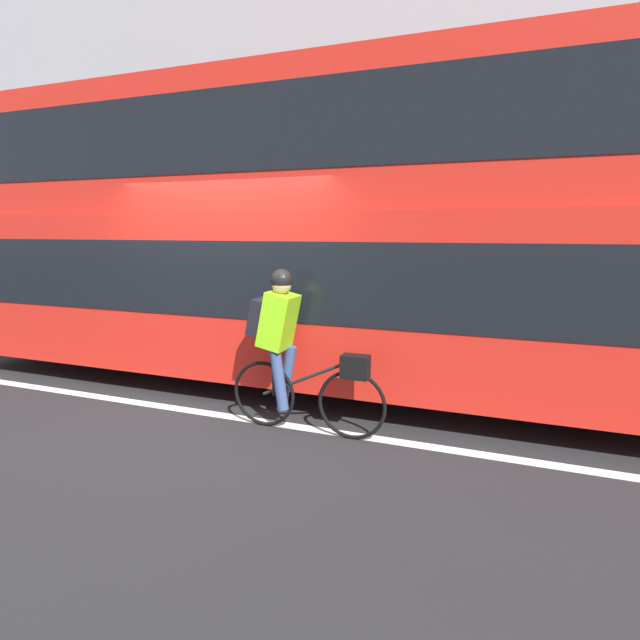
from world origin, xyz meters
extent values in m
plane|color=#232326|center=(0.00, 0.00, 0.00)|extent=(80.00, 80.00, 0.00)
cube|color=silver|center=(0.00, -0.12, 0.00)|extent=(50.00, 0.14, 0.01)
cube|color=gray|center=(0.00, 4.61, 0.07)|extent=(60.00, 2.16, 0.14)
cube|color=#9E9EA3|center=(0.00, 5.84, 4.31)|extent=(60.00, 0.30, 8.63)
cylinder|color=black|center=(3.87, 1.42, 0.46)|extent=(0.93, 0.30, 0.93)
cylinder|color=black|center=(-2.38, 1.42, 0.46)|extent=(0.93, 0.30, 0.93)
cube|color=red|center=(0.75, 1.42, 1.22)|extent=(10.08, 2.60, 1.89)
cube|color=black|center=(0.75, 1.42, 1.45)|extent=(9.68, 2.62, 0.83)
cube|color=red|center=(0.75, 1.42, 2.92)|extent=(10.08, 2.49, 1.50)
cube|color=black|center=(0.75, 1.42, 2.99)|extent=(9.68, 2.51, 0.84)
torus|color=black|center=(1.60, -0.20, 0.34)|extent=(0.68, 0.04, 0.68)
torus|color=black|center=(0.66, -0.20, 0.34)|extent=(0.68, 0.04, 0.68)
cylinder|color=black|center=(1.13, -0.20, 0.56)|extent=(0.95, 0.03, 0.46)
cylinder|color=black|center=(0.78, -0.20, 0.59)|extent=(0.03, 0.03, 0.50)
cube|color=black|center=(1.63, -0.20, 0.72)|extent=(0.26, 0.16, 0.22)
cube|color=#8CE019|center=(0.84, -0.20, 1.11)|extent=(0.37, 0.32, 0.58)
cube|color=black|center=(0.64, -0.20, 1.13)|extent=(0.21, 0.26, 0.38)
cylinder|color=#384C7A|center=(0.88, -0.11, 0.54)|extent=(0.21, 0.11, 0.61)
cylinder|color=#384C7A|center=(0.88, -0.29, 0.54)|extent=(0.19, 0.11, 0.61)
sphere|color=tan|center=(0.88, -0.20, 1.46)|extent=(0.19, 0.19, 0.19)
sphere|color=black|center=(0.88, -0.20, 1.51)|extent=(0.21, 0.21, 0.21)
camera|label=1|loc=(2.92, -4.53, 1.98)|focal=28.00mm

